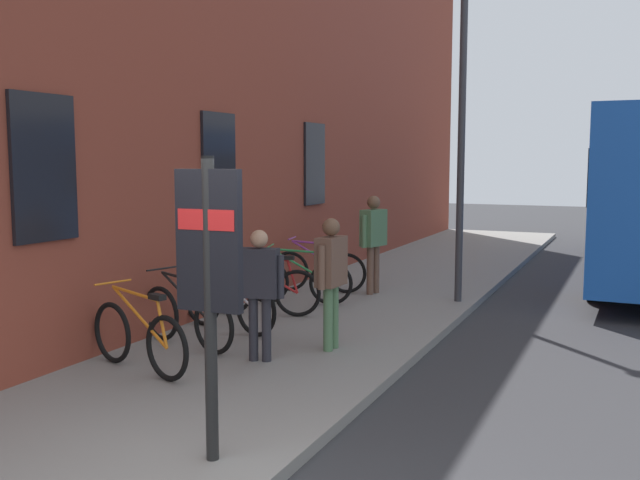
{
  "coord_description": "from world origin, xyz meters",
  "views": [
    {
      "loc": [
        -3.8,
        -2.41,
        2.49
      ],
      "look_at": [
        3.35,
        0.81,
        1.6
      ],
      "focal_mm": 39.89,
      "sensor_mm": 36.0,
      "label": 1
    }
  ],
  "objects_px": {
    "bicycle_under_window": "(264,290)",
    "bicycle_far_end": "(139,338)",
    "bicycle_mid_rack": "(300,281)",
    "pedestrian_crossing_street": "(373,234)",
    "bicycle_leaning_wall": "(187,317)",
    "bicycle_beside_lamp": "(229,303)",
    "transit_info_sign": "(209,260)",
    "pedestrian_near_bus": "(331,270)",
    "bicycle_end_of_row": "(318,270)",
    "pedestrian_by_facade": "(259,281)",
    "street_lamp": "(462,100)"
  },
  "relations": [
    {
      "from": "bicycle_far_end",
      "to": "bicycle_end_of_row",
      "type": "height_order",
      "value": "same"
    },
    {
      "from": "bicycle_leaning_wall",
      "to": "bicycle_under_window",
      "type": "bearing_deg",
      "value": -0.16
    },
    {
      "from": "bicycle_mid_rack",
      "to": "pedestrian_by_facade",
      "type": "relative_size",
      "value": 1.1
    },
    {
      "from": "bicycle_end_of_row",
      "to": "pedestrian_by_facade",
      "type": "distance_m",
      "value": 4.48
    },
    {
      "from": "bicycle_under_window",
      "to": "pedestrian_crossing_street",
      "type": "xyz_separation_m",
      "value": [
        2.36,
        -0.9,
        0.67
      ]
    },
    {
      "from": "street_lamp",
      "to": "pedestrian_near_bus",
      "type": "bearing_deg",
      "value": 168.64
    },
    {
      "from": "bicycle_under_window",
      "to": "pedestrian_near_bus",
      "type": "bearing_deg",
      "value": -128.73
    },
    {
      "from": "bicycle_far_end",
      "to": "pedestrian_by_facade",
      "type": "distance_m",
      "value": 1.5
    },
    {
      "from": "bicycle_far_end",
      "to": "bicycle_mid_rack",
      "type": "bearing_deg",
      "value": -0.17
    },
    {
      "from": "pedestrian_by_facade",
      "to": "pedestrian_crossing_street",
      "type": "distance_m",
      "value": 4.55
    },
    {
      "from": "bicycle_far_end",
      "to": "bicycle_leaning_wall",
      "type": "distance_m",
      "value": 1.09
    },
    {
      "from": "bicycle_far_end",
      "to": "pedestrian_near_bus",
      "type": "xyz_separation_m",
      "value": [
        1.75,
        -1.59,
        0.62
      ]
    },
    {
      "from": "bicycle_beside_lamp",
      "to": "pedestrian_by_facade",
      "type": "bearing_deg",
      "value": -134.99
    },
    {
      "from": "pedestrian_by_facade",
      "to": "pedestrian_crossing_street",
      "type": "bearing_deg",
      "value": 2.98
    },
    {
      "from": "bicycle_beside_lamp",
      "to": "transit_info_sign",
      "type": "distance_m",
      "value": 4.44
    },
    {
      "from": "bicycle_far_end",
      "to": "pedestrian_by_facade",
      "type": "relative_size",
      "value": 1.1
    },
    {
      "from": "bicycle_leaning_wall",
      "to": "transit_info_sign",
      "type": "xyz_separation_m",
      "value": [
        -2.74,
        -2.15,
        1.21
      ]
    },
    {
      "from": "bicycle_leaning_wall",
      "to": "pedestrian_crossing_street",
      "type": "distance_m",
      "value": 4.53
    },
    {
      "from": "bicycle_end_of_row",
      "to": "pedestrian_crossing_street",
      "type": "xyz_separation_m",
      "value": [
        0.26,
        -0.95,
        0.67
      ]
    },
    {
      "from": "bicycle_under_window",
      "to": "bicycle_far_end",
      "type": "bearing_deg",
      "value": -177.97
    },
    {
      "from": "bicycle_mid_rack",
      "to": "transit_info_sign",
      "type": "relative_size",
      "value": 0.71
    },
    {
      "from": "bicycle_far_end",
      "to": "bicycle_mid_rack",
      "type": "height_order",
      "value": "same"
    },
    {
      "from": "bicycle_far_end",
      "to": "street_lamp",
      "type": "xyz_separation_m",
      "value": [
        5.43,
        -2.33,
        2.95
      ]
    },
    {
      "from": "bicycle_far_end",
      "to": "pedestrian_near_bus",
      "type": "bearing_deg",
      "value": -42.21
    },
    {
      "from": "pedestrian_crossing_street",
      "to": "street_lamp",
      "type": "xyz_separation_m",
      "value": [
        -0.05,
        -1.54,
        2.28
      ]
    },
    {
      "from": "bicycle_beside_lamp",
      "to": "transit_info_sign",
      "type": "bearing_deg",
      "value": -150.2
    },
    {
      "from": "pedestrian_near_bus",
      "to": "bicycle_end_of_row",
      "type": "bearing_deg",
      "value": 26.77
    },
    {
      "from": "bicycle_leaning_wall",
      "to": "pedestrian_near_bus",
      "type": "distance_m",
      "value": 1.93
    },
    {
      "from": "bicycle_far_end",
      "to": "bicycle_beside_lamp",
      "type": "height_order",
      "value": "same"
    },
    {
      "from": "bicycle_leaning_wall",
      "to": "pedestrian_near_bus",
      "type": "height_order",
      "value": "pedestrian_near_bus"
    },
    {
      "from": "bicycle_under_window",
      "to": "bicycle_mid_rack",
      "type": "distance_m",
      "value": 0.99
    },
    {
      "from": "bicycle_end_of_row",
      "to": "pedestrian_by_facade",
      "type": "relative_size",
      "value": 1.12
    },
    {
      "from": "bicycle_under_window",
      "to": "pedestrian_near_bus",
      "type": "relative_size",
      "value": 1.04
    },
    {
      "from": "bicycle_under_window",
      "to": "pedestrian_near_bus",
      "type": "distance_m",
      "value": 2.26
    },
    {
      "from": "bicycle_mid_rack",
      "to": "street_lamp",
      "type": "bearing_deg",
      "value": -60.09
    },
    {
      "from": "bicycle_end_of_row",
      "to": "bicycle_beside_lamp",
      "type": "bearing_deg",
      "value": -178.65
    },
    {
      "from": "pedestrian_by_facade",
      "to": "bicycle_end_of_row",
      "type": "bearing_deg",
      "value": 15.51
    },
    {
      "from": "bicycle_far_end",
      "to": "bicycle_under_window",
      "type": "bearing_deg",
      "value": 2.03
    },
    {
      "from": "bicycle_beside_lamp",
      "to": "street_lamp",
      "type": "relative_size",
      "value": 0.3
    },
    {
      "from": "pedestrian_near_bus",
      "to": "pedestrian_crossing_street",
      "type": "xyz_separation_m",
      "value": [
        3.72,
        0.8,
        0.05
      ]
    },
    {
      "from": "bicycle_far_end",
      "to": "bicycle_mid_rack",
      "type": "xyz_separation_m",
      "value": [
        4.1,
        -0.01,
        0.0
      ]
    },
    {
      "from": "bicycle_end_of_row",
      "to": "pedestrian_crossing_street",
      "type": "bearing_deg",
      "value": -74.96
    },
    {
      "from": "bicycle_end_of_row",
      "to": "transit_info_sign",
      "type": "height_order",
      "value": "transit_info_sign"
    },
    {
      "from": "bicycle_beside_lamp",
      "to": "pedestrian_near_bus",
      "type": "relative_size",
      "value": 1.05
    },
    {
      "from": "bicycle_end_of_row",
      "to": "pedestrian_near_bus",
      "type": "relative_size",
      "value": 1.06
    },
    {
      "from": "bicycle_far_end",
      "to": "pedestrian_crossing_street",
      "type": "bearing_deg",
      "value": -8.21
    },
    {
      "from": "bicycle_leaning_wall",
      "to": "pedestrian_by_facade",
      "type": "xyz_separation_m",
      "value": [
        -0.15,
        -1.14,
        0.56
      ]
    },
    {
      "from": "bicycle_beside_lamp",
      "to": "transit_info_sign",
      "type": "height_order",
      "value": "transit_info_sign"
    },
    {
      "from": "bicycle_mid_rack",
      "to": "pedestrian_crossing_street",
      "type": "distance_m",
      "value": 1.72
    },
    {
      "from": "bicycle_mid_rack",
      "to": "bicycle_end_of_row",
      "type": "bearing_deg",
      "value": 8.83
    }
  ]
}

